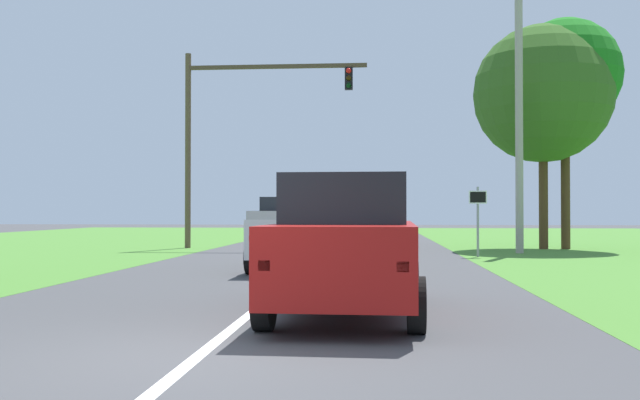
{
  "coord_description": "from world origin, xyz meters",
  "views": [
    {
      "loc": [
        1.88,
        -7.39,
        1.54
      ],
      "look_at": [
        -0.06,
        16.86,
        1.92
      ],
      "focal_mm": 39.67,
      "sensor_mm": 36.0,
      "label": 1
    }
  ],
  "objects_px": {
    "traffic_light": "(233,120)",
    "keep_moving_sign": "(478,212)",
    "pickup_truck_lead": "(302,232)",
    "utility_pole_right": "(519,116)",
    "extra_tree_1": "(543,94)",
    "oak_tree_right": "(565,75)",
    "red_suv_near": "(348,243)"
  },
  "relations": [
    {
      "from": "traffic_light",
      "to": "keep_moving_sign",
      "type": "xyz_separation_m",
      "value": [
        9.33,
        -4.83,
        -3.83
      ]
    },
    {
      "from": "pickup_truck_lead",
      "to": "keep_moving_sign",
      "type": "xyz_separation_m",
      "value": [
        5.35,
        5.62,
        0.52
      ]
    },
    {
      "from": "utility_pole_right",
      "to": "extra_tree_1",
      "type": "relative_size",
      "value": 1.1
    },
    {
      "from": "oak_tree_right",
      "to": "utility_pole_right",
      "type": "distance_m",
      "value": 4.49
    },
    {
      "from": "keep_moving_sign",
      "to": "extra_tree_1",
      "type": "bearing_deg",
      "value": 56.97
    },
    {
      "from": "red_suv_near",
      "to": "oak_tree_right",
      "type": "distance_m",
      "value": 21.32
    },
    {
      "from": "oak_tree_right",
      "to": "pickup_truck_lead",
      "type": "bearing_deg",
      "value": -131.32
    },
    {
      "from": "red_suv_near",
      "to": "pickup_truck_lead",
      "type": "xyz_separation_m",
      "value": [
        -1.53,
        7.85,
        -0.08
      ]
    },
    {
      "from": "keep_moving_sign",
      "to": "utility_pole_right",
      "type": "distance_m",
      "value": 4.5
    },
    {
      "from": "pickup_truck_lead",
      "to": "traffic_light",
      "type": "bearing_deg",
      "value": 110.83
    },
    {
      "from": "traffic_light",
      "to": "utility_pole_right",
      "type": "distance_m",
      "value": 11.45
    },
    {
      "from": "red_suv_near",
      "to": "oak_tree_right",
      "type": "relative_size",
      "value": 0.53
    },
    {
      "from": "oak_tree_right",
      "to": "traffic_light",
      "type": "bearing_deg",
      "value": -177.98
    },
    {
      "from": "keep_moving_sign",
      "to": "oak_tree_right",
      "type": "xyz_separation_m",
      "value": [
        4.26,
        5.31,
        5.58
      ]
    },
    {
      "from": "pickup_truck_lead",
      "to": "extra_tree_1",
      "type": "distance_m",
      "value": 14.82
    },
    {
      "from": "keep_moving_sign",
      "to": "oak_tree_right",
      "type": "relative_size",
      "value": 0.25
    },
    {
      "from": "utility_pole_right",
      "to": "red_suv_near",
      "type": "bearing_deg",
      "value": -109.77
    },
    {
      "from": "utility_pole_right",
      "to": "oak_tree_right",
      "type": "bearing_deg",
      "value": 51.9
    },
    {
      "from": "utility_pole_right",
      "to": "extra_tree_1",
      "type": "bearing_deg",
      "value": 62.56
    },
    {
      "from": "utility_pole_right",
      "to": "keep_moving_sign",
      "type": "bearing_deg",
      "value": -129.65
    },
    {
      "from": "keep_moving_sign",
      "to": "utility_pole_right",
      "type": "height_order",
      "value": "utility_pole_right"
    },
    {
      "from": "extra_tree_1",
      "to": "utility_pole_right",
      "type": "bearing_deg",
      "value": -117.44
    },
    {
      "from": "red_suv_near",
      "to": "extra_tree_1",
      "type": "relative_size",
      "value": 0.55
    },
    {
      "from": "pickup_truck_lead",
      "to": "traffic_light",
      "type": "xyz_separation_m",
      "value": [
        -3.98,
        10.45,
        4.35
      ]
    },
    {
      "from": "keep_moving_sign",
      "to": "oak_tree_right",
      "type": "bearing_deg",
      "value": 51.25
    },
    {
      "from": "utility_pole_right",
      "to": "extra_tree_1",
      "type": "height_order",
      "value": "utility_pole_right"
    },
    {
      "from": "pickup_truck_lead",
      "to": "oak_tree_right",
      "type": "height_order",
      "value": "oak_tree_right"
    },
    {
      "from": "traffic_light",
      "to": "oak_tree_right",
      "type": "bearing_deg",
      "value": 2.02
    },
    {
      "from": "traffic_light",
      "to": "oak_tree_right",
      "type": "xyz_separation_m",
      "value": [
        13.59,
        0.48,
        1.75
      ]
    },
    {
      "from": "traffic_light",
      "to": "keep_moving_sign",
      "type": "bearing_deg",
      "value": -27.38
    },
    {
      "from": "extra_tree_1",
      "to": "keep_moving_sign",
      "type": "bearing_deg",
      "value": -123.03
    },
    {
      "from": "oak_tree_right",
      "to": "utility_pole_right",
      "type": "bearing_deg",
      "value": -128.1
    }
  ]
}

